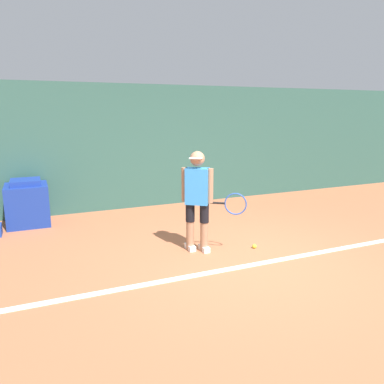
# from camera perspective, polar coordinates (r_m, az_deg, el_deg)

# --- Properties ---
(ground_plane) EXTENTS (24.00, 24.00, 0.00)m
(ground_plane) POSITION_cam_1_polar(r_m,az_deg,el_deg) (5.53, 8.18, -10.31)
(ground_plane) COLOR #B76642
(back_wall) EXTENTS (24.00, 0.10, 2.68)m
(back_wall) POSITION_cam_1_polar(r_m,az_deg,el_deg) (8.49, -4.57, 6.97)
(back_wall) COLOR #2D564C
(back_wall) RESTS_ON ground_plane
(court_baseline) EXTENTS (21.60, 0.10, 0.01)m
(court_baseline) POSITION_cam_1_polar(r_m,az_deg,el_deg) (5.39, 9.20, -10.90)
(court_baseline) COLOR white
(court_baseline) RESTS_ON ground_plane
(tennis_player) EXTENTS (0.81, 0.63, 1.54)m
(tennis_player) POSITION_cam_1_polar(r_m,az_deg,el_deg) (5.61, 0.96, -0.78)
(tennis_player) COLOR #A37556
(tennis_player) RESTS_ON ground_plane
(tennis_ball) EXTENTS (0.07, 0.07, 0.07)m
(tennis_ball) POSITION_cam_1_polar(r_m,az_deg,el_deg) (6.01, 9.49, -8.15)
(tennis_ball) COLOR #D1E533
(tennis_ball) RESTS_ON ground_plane
(covered_chair) EXTENTS (0.75, 0.79, 0.87)m
(covered_chair) POSITION_cam_1_polar(r_m,az_deg,el_deg) (7.71, -23.79, -1.58)
(covered_chair) COLOR navy
(covered_chair) RESTS_ON ground_plane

